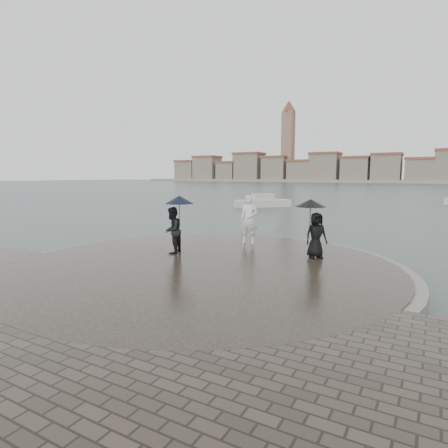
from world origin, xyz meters
The scene contains 8 objects.
ground centered at (0.00, 0.00, 0.00)m, with size 400.00×400.00×0.00m, color #2B3835.
kerb_ring centered at (0.00, 3.50, 0.16)m, with size 12.50×12.50×0.32m, color gray.
quay_tip centered at (0.00, 3.50, 0.18)m, with size 11.90×11.90×0.36m, color #2D261E.
statue centered at (-0.26, 7.29, 1.34)m, with size 0.71×0.47×1.96m, color white.
visitor_left centered at (-1.69, 4.23, 1.47)m, with size 1.15×1.07×2.04m.
visitor_right centered at (2.76, 6.01, 1.49)m, with size 1.22×1.06×1.95m.
far_skyline centered at (-6.29, 160.71, 5.61)m, with size 260.00×20.00×37.00m.
boats centered at (6.94, 36.38, 0.38)m, with size 31.33×19.26×1.50m.
Camera 1 is at (6.23, -6.20, 3.10)m, focal length 30.00 mm.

